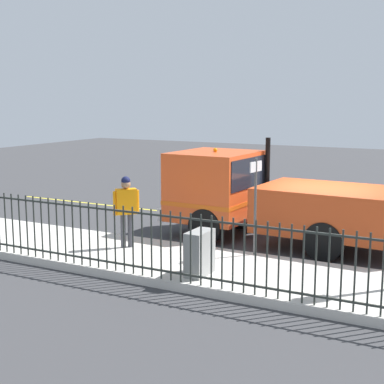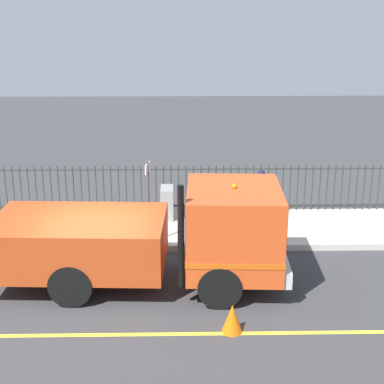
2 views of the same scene
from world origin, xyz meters
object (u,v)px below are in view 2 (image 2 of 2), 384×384
(traffic_cone, at_px, (232,318))
(street_sign, at_px, (148,192))
(worker_standing, at_px, (260,194))
(utility_cabinet, at_px, (167,203))
(work_truck, at_px, (166,233))

(traffic_cone, relative_size, street_sign, 0.26)
(traffic_cone, distance_m, street_sign, 4.69)
(traffic_cone, bearing_deg, street_sign, 24.44)
(worker_standing, distance_m, traffic_cone, 5.20)
(worker_standing, xyz_separation_m, utility_cabinet, (1.12, 2.62, -0.62))
(worker_standing, xyz_separation_m, traffic_cone, (-4.97, 1.20, -0.97))
(work_truck, xyz_separation_m, traffic_cone, (-2.12, -1.35, -0.98))
(traffic_cone, xyz_separation_m, street_sign, (4.10, 1.86, 1.32))
(worker_standing, bearing_deg, work_truck, 1.38)
(work_truck, distance_m, worker_standing, 3.82)
(work_truck, height_order, worker_standing, work_truck)
(utility_cabinet, height_order, street_sign, street_sign)
(utility_cabinet, distance_m, street_sign, 2.25)
(utility_cabinet, relative_size, traffic_cone, 1.58)
(utility_cabinet, distance_m, traffic_cone, 6.26)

